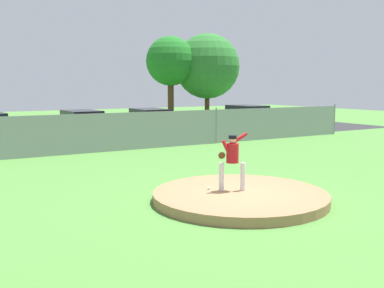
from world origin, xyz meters
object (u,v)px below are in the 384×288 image
at_px(parked_car_red, 151,123).
at_px(parked_car_champagne, 247,119).
at_px(baseball, 209,188).
at_px(traffic_cone_orange, 187,128).
at_px(pitcher_youth, 232,157).
at_px(parked_car_burgundy, 82,127).

bearing_deg(parked_car_red, parked_car_champagne, -7.24).
relative_size(baseball, traffic_cone_orange, 0.13).
bearing_deg(baseball, traffic_cone_orange, 62.20).
height_order(pitcher_youth, parked_car_burgundy, pitcher_youth).
xyz_separation_m(pitcher_youth, traffic_cone_orange, (7.58, 15.64, -0.88)).
relative_size(pitcher_youth, traffic_cone_orange, 2.78).
bearing_deg(traffic_cone_orange, pitcher_youth, -115.87).
bearing_deg(pitcher_youth, parked_car_champagne, 51.34).
height_order(baseball, parked_car_champagne, parked_car_champagne).
relative_size(baseball, parked_car_burgundy, 0.02).
distance_m(pitcher_youth, baseball, 1.06).
height_order(parked_car_burgundy, traffic_cone_orange, parked_car_burgundy).
bearing_deg(baseball, pitcher_youth, -43.35).
bearing_deg(pitcher_youth, traffic_cone_orange, 64.13).
height_order(baseball, traffic_cone_orange, traffic_cone_orange).
relative_size(parked_car_burgundy, traffic_cone_orange, 8.18).
height_order(pitcher_youth, parked_car_champagne, pitcher_youth).
relative_size(parked_car_red, parked_car_champagne, 0.99).
relative_size(pitcher_youth, parked_car_red, 0.32).
xyz_separation_m(parked_car_burgundy, parked_car_champagne, (10.92, -0.16, 0.02)).
bearing_deg(parked_car_burgundy, parked_car_champagne, -0.86).
height_order(baseball, parked_car_burgundy, parked_car_burgundy).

